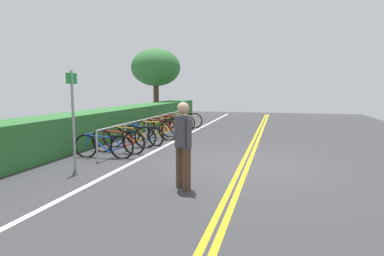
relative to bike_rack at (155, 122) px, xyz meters
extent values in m
cube|color=#353538|center=(-3.40, -3.66, -0.65)|extent=(35.30, 13.18, 0.05)
cube|color=gold|center=(-3.40, -3.74, -0.63)|extent=(31.77, 0.10, 0.00)
cube|color=gold|center=(-3.40, -3.58, -0.63)|extent=(31.77, 0.10, 0.00)
cube|color=white|center=(-3.40, -0.89, -0.63)|extent=(31.77, 0.12, 0.00)
cylinder|color=#9EA0A5|center=(-4.03, 0.00, -0.23)|extent=(0.05, 0.05, 0.80)
cylinder|color=#9EA0A5|center=(-2.42, 0.00, -0.23)|extent=(0.05, 0.05, 0.80)
cylinder|color=#9EA0A5|center=(-0.81, 0.00, -0.23)|extent=(0.05, 0.05, 0.80)
cylinder|color=#9EA0A5|center=(0.81, 0.00, -0.23)|extent=(0.05, 0.05, 0.80)
cylinder|color=#9EA0A5|center=(2.42, 0.00, -0.23)|extent=(0.05, 0.05, 0.80)
cylinder|color=#9EA0A5|center=(4.03, 0.00, -0.23)|extent=(0.05, 0.05, 0.80)
cylinder|color=#9EA0A5|center=(0.00, 0.00, 0.18)|extent=(8.05, 0.04, 0.04)
torus|color=black|center=(-3.58, 0.61, -0.32)|extent=(0.12, 0.67, 0.67)
torus|color=black|center=(-3.48, -0.41, -0.32)|extent=(0.12, 0.67, 0.67)
cylinder|color=#1947B7|center=(-3.54, 0.23, -0.25)|extent=(0.09, 0.59, 0.46)
cylinder|color=#1947B7|center=(-3.53, 0.16, -0.05)|extent=(0.10, 0.70, 0.07)
cylinder|color=#1947B7|center=(-3.51, -0.12, -0.26)|extent=(0.05, 0.17, 0.41)
cylinder|color=#1947B7|center=(-3.50, -0.24, -0.39)|extent=(0.07, 0.38, 0.17)
cylinder|color=#1947B7|center=(-3.49, -0.30, -0.19)|extent=(0.06, 0.26, 0.28)
cylinder|color=#1947B7|center=(-3.57, 0.56, -0.18)|extent=(0.05, 0.14, 0.30)
cube|color=black|center=(-3.50, -0.19, -0.03)|extent=(0.10, 0.21, 0.05)
cylinder|color=#1947B7|center=(-3.57, 0.51, 0.02)|extent=(0.46, 0.07, 0.03)
torus|color=black|center=(-2.77, 0.58, -0.30)|extent=(0.11, 0.71, 0.71)
torus|color=black|center=(-2.85, -0.48, -0.30)|extent=(0.11, 0.71, 0.71)
cylinder|color=red|center=(-2.80, 0.19, -0.22)|extent=(0.08, 0.61, 0.48)
cylinder|color=red|center=(-2.80, 0.12, -0.01)|extent=(0.09, 0.73, 0.07)
cylinder|color=red|center=(-2.83, -0.17, -0.24)|extent=(0.05, 0.17, 0.43)
cylinder|color=red|center=(-2.83, -0.29, -0.38)|extent=(0.07, 0.39, 0.18)
cylinder|color=red|center=(-2.84, -0.36, -0.17)|extent=(0.06, 0.26, 0.30)
cylinder|color=red|center=(-2.77, 0.53, -0.15)|extent=(0.05, 0.14, 0.32)
cube|color=black|center=(-2.83, -0.24, 0.00)|extent=(0.09, 0.21, 0.05)
cylinder|color=red|center=(-2.78, 0.48, 0.06)|extent=(0.46, 0.06, 0.03)
torus|color=black|center=(-1.99, 0.63, -0.30)|extent=(0.16, 0.71, 0.71)
torus|color=black|center=(-1.84, -0.40, -0.30)|extent=(0.16, 0.71, 0.71)
cylinder|color=orange|center=(-1.94, 0.25, -0.22)|extent=(0.12, 0.59, 0.49)
cylinder|color=orange|center=(-1.93, 0.18, -0.01)|extent=(0.14, 0.71, 0.07)
cylinder|color=orange|center=(-1.88, -0.10, -0.24)|extent=(0.06, 0.17, 0.44)
cylinder|color=orange|center=(-1.87, -0.22, -0.38)|extent=(0.09, 0.38, 0.18)
cylinder|color=orange|center=(-1.86, -0.28, -0.16)|extent=(0.07, 0.26, 0.30)
cylinder|color=orange|center=(-1.99, 0.58, -0.15)|extent=(0.06, 0.14, 0.32)
cube|color=black|center=(-1.87, -0.17, 0.01)|extent=(0.11, 0.21, 0.05)
cylinder|color=orange|center=(-1.98, 0.53, 0.06)|extent=(0.46, 0.10, 0.03)
torus|color=black|center=(-1.07, 0.40, -0.33)|extent=(0.27, 0.64, 0.66)
torus|color=black|center=(-1.41, -0.58, -0.33)|extent=(0.27, 0.64, 0.66)
cylinder|color=#1947B7|center=(-1.20, 0.03, -0.25)|extent=(0.23, 0.58, 0.45)
cylinder|color=#1947B7|center=(-1.22, -0.03, -0.06)|extent=(0.27, 0.69, 0.07)
cylinder|color=#1947B7|center=(-1.31, -0.30, -0.27)|extent=(0.09, 0.17, 0.40)
cylinder|color=#1947B7|center=(-1.35, -0.41, -0.40)|extent=(0.16, 0.37, 0.17)
cylinder|color=#1947B7|center=(-1.38, -0.48, -0.20)|extent=(0.12, 0.25, 0.28)
cylinder|color=#1947B7|center=(-1.08, 0.36, -0.18)|extent=(0.08, 0.14, 0.30)
cube|color=black|center=(-1.34, -0.37, -0.04)|extent=(0.14, 0.22, 0.05)
cylinder|color=#1947B7|center=(-1.10, 0.31, 0.01)|extent=(0.44, 0.18, 0.03)
torus|color=black|center=(-0.52, 0.41, -0.28)|extent=(0.29, 0.73, 0.75)
torus|color=black|center=(-0.18, -0.62, -0.28)|extent=(0.29, 0.73, 0.75)
cylinder|color=yellow|center=(-0.39, 0.02, -0.19)|extent=(0.23, 0.60, 0.52)
cylinder|color=yellow|center=(-0.37, -0.05, 0.03)|extent=(0.26, 0.71, 0.07)
cylinder|color=yellow|center=(-0.28, -0.33, -0.21)|extent=(0.09, 0.18, 0.46)
cylinder|color=yellow|center=(-0.24, -0.44, -0.36)|extent=(0.16, 0.38, 0.19)
cylinder|color=yellow|center=(-0.22, -0.51, -0.13)|extent=(0.12, 0.26, 0.32)
cylinder|color=yellow|center=(-0.50, 0.35, -0.11)|extent=(0.08, 0.15, 0.34)
cube|color=black|center=(-0.26, -0.39, 0.05)|extent=(0.14, 0.21, 0.05)
cylinder|color=yellow|center=(-0.48, 0.30, 0.10)|extent=(0.45, 0.17, 0.03)
torus|color=black|center=(0.22, 0.45, -0.28)|extent=(0.28, 0.74, 0.75)
torus|color=black|center=(0.51, -0.46, -0.28)|extent=(0.28, 0.74, 0.75)
cylinder|color=red|center=(0.33, 0.11, -0.19)|extent=(0.20, 0.54, 0.52)
cylinder|color=red|center=(0.35, 0.05, 0.03)|extent=(0.23, 0.64, 0.07)
cylinder|color=red|center=(0.43, -0.20, -0.21)|extent=(0.08, 0.16, 0.46)
cylinder|color=red|center=(0.46, -0.30, -0.36)|extent=(0.14, 0.35, 0.19)
cylinder|color=red|center=(0.48, -0.36, -0.13)|extent=(0.11, 0.24, 0.32)
cylinder|color=red|center=(0.23, 0.41, -0.11)|extent=(0.07, 0.14, 0.34)
cube|color=black|center=(0.44, -0.26, 0.05)|extent=(0.14, 0.21, 0.05)
cylinder|color=red|center=(0.25, 0.36, 0.10)|extent=(0.45, 0.17, 0.03)
torus|color=black|center=(1.26, 0.50, -0.28)|extent=(0.18, 0.75, 0.75)
torus|color=black|center=(1.08, -0.56, -0.28)|extent=(0.18, 0.75, 0.75)
cylinder|color=orange|center=(1.19, 0.10, -0.20)|extent=(0.14, 0.61, 0.51)
cylinder|color=orange|center=(1.18, 0.03, 0.03)|extent=(0.16, 0.73, 0.07)
cylinder|color=orange|center=(1.13, -0.26, -0.21)|extent=(0.06, 0.18, 0.46)
cylinder|color=orange|center=(1.11, -0.38, -0.36)|extent=(0.10, 0.39, 0.19)
cylinder|color=orange|center=(1.10, -0.45, -0.14)|extent=(0.08, 0.27, 0.32)
cylinder|color=orange|center=(1.25, 0.44, -0.12)|extent=(0.06, 0.15, 0.34)
cube|color=black|center=(1.12, -0.33, 0.04)|extent=(0.11, 0.21, 0.05)
cylinder|color=orange|center=(1.24, 0.39, 0.10)|extent=(0.46, 0.11, 0.03)
torus|color=black|center=(2.01, 0.45, -0.28)|extent=(0.13, 0.77, 0.76)
torus|color=black|center=(1.91, -0.59, -0.28)|extent=(0.13, 0.77, 0.76)
cylinder|color=red|center=(1.97, 0.06, -0.19)|extent=(0.09, 0.60, 0.52)
cylinder|color=red|center=(1.96, -0.01, 0.04)|extent=(0.11, 0.71, 0.07)
cylinder|color=red|center=(1.93, -0.29, -0.20)|extent=(0.05, 0.17, 0.47)
cylinder|color=red|center=(1.92, -0.41, -0.35)|extent=(0.07, 0.38, 0.19)
cylinder|color=red|center=(1.92, -0.48, -0.13)|extent=(0.06, 0.26, 0.32)
cylinder|color=red|center=(2.00, 0.40, -0.11)|extent=(0.05, 0.14, 0.35)
cube|color=black|center=(1.93, -0.36, 0.06)|extent=(0.10, 0.21, 0.05)
cylinder|color=red|center=(2.00, 0.34, 0.11)|extent=(0.46, 0.07, 0.03)
torus|color=black|center=(2.91, 0.44, -0.32)|extent=(0.22, 0.66, 0.67)
torus|color=black|center=(2.64, -0.57, -0.32)|extent=(0.22, 0.66, 0.67)
cylinder|color=red|center=(2.81, 0.06, -0.25)|extent=(0.19, 0.59, 0.46)
cylinder|color=red|center=(2.79, 0.00, -0.05)|extent=(0.22, 0.70, 0.07)
cylinder|color=red|center=(2.72, -0.28, -0.26)|extent=(0.08, 0.17, 0.41)
cylinder|color=red|center=(2.69, -0.40, -0.39)|extent=(0.13, 0.38, 0.17)
cylinder|color=red|center=(2.67, -0.46, -0.19)|extent=(0.10, 0.26, 0.28)
cylinder|color=red|center=(2.90, 0.39, -0.18)|extent=(0.07, 0.14, 0.30)
cube|color=black|center=(2.70, -0.35, -0.03)|extent=(0.13, 0.21, 0.05)
cylinder|color=red|center=(2.88, 0.34, 0.02)|extent=(0.45, 0.14, 0.03)
torus|color=black|center=(3.43, 0.44, -0.29)|extent=(0.14, 0.74, 0.74)
torus|color=black|center=(3.56, -0.62, -0.29)|extent=(0.14, 0.74, 0.74)
cylinder|color=orange|center=(3.48, 0.04, -0.20)|extent=(0.11, 0.61, 0.50)
cylinder|color=orange|center=(3.49, -0.02, 0.02)|extent=(0.12, 0.73, 0.07)
cylinder|color=orange|center=(3.52, -0.32, -0.22)|extent=(0.06, 0.18, 0.45)
cylinder|color=orange|center=(3.53, -0.44, -0.37)|extent=(0.08, 0.39, 0.19)
cylinder|color=orange|center=(3.54, -0.50, -0.15)|extent=(0.07, 0.27, 0.31)
cylinder|color=orange|center=(3.44, 0.39, -0.13)|extent=(0.05, 0.14, 0.33)
cube|color=black|center=(3.53, -0.39, 0.03)|extent=(0.10, 0.21, 0.05)
cylinder|color=orange|center=(3.45, 0.34, 0.08)|extent=(0.46, 0.08, 0.03)
cylinder|color=#4C3826|center=(-5.69, -2.83, -0.23)|extent=(0.14, 0.14, 0.80)
cylinder|color=#4C3826|center=(-5.51, -2.64, -0.23)|extent=(0.14, 0.14, 0.80)
cylinder|color=#3F3F47|center=(-5.60, -2.74, 0.46)|extent=(0.32, 0.32, 0.57)
sphere|color=tan|center=(-5.60, -2.74, 0.88)|extent=(0.22, 0.22, 0.22)
cylinder|color=#3F3F47|center=(-5.73, -2.88, 0.43)|extent=(0.09, 0.09, 0.55)
cylinder|color=#3F3F47|center=(-5.46, -2.59, 0.43)|extent=(0.09, 0.09, 0.55)
cylinder|color=gray|center=(-4.90, 0.05, 0.50)|extent=(0.06, 0.06, 2.27)
cube|color=#198C33|center=(-4.90, 0.05, 1.46)|extent=(0.36, 0.04, 0.24)
cube|color=#2D6B30|center=(1.50, 1.85, -0.10)|extent=(17.05, 1.32, 1.06)
cylinder|color=#473323|center=(7.77, 2.91, 0.42)|extent=(0.33, 0.33, 2.10)
ellipsoid|color=#2D6B30|center=(7.77, 2.91, 2.49)|extent=(3.00, 3.00, 2.26)
camera|label=1|loc=(-11.32, -4.41, 1.25)|focal=30.71mm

